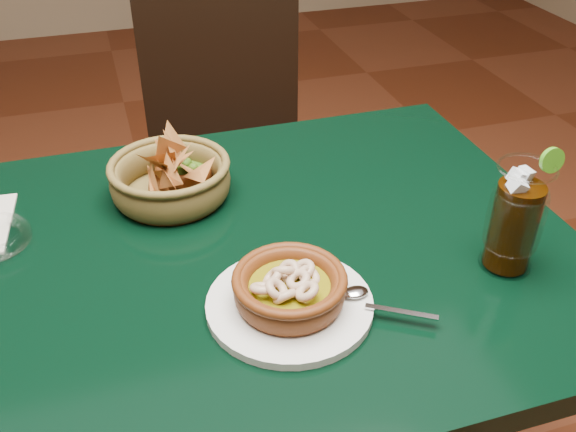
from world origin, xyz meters
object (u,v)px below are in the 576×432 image
object	(u,v)px
chip_basket	(170,178)
cola_drink	(515,219)
dining_table	(202,304)
shrimp_plate	(290,292)
dining_chair	(225,154)

from	to	relation	value
chip_basket	cola_drink	distance (m)	0.56
dining_table	shrimp_plate	world-z (taller)	shrimp_plate
dining_table	dining_chair	distance (m)	0.75
dining_chair	chip_basket	distance (m)	0.62
dining_table	chip_basket	xyz separation A→B (m)	(-0.01, 0.18, 0.14)
dining_table	dining_chair	xyz separation A→B (m)	(0.19, 0.71, -0.13)
dining_chair	shrimp_plate	world-z (taller)	dining_chair
dining_table	cola_drink	world-z (taller)	cola_drink
dining_chair	cola_drink	bearing A→B (deg)	-74.01
shrimp_plate	chip_basket	world-z (taller)	chip_basket
dining_table	chip_basket	distance (m)	0.23
dining_chair	shrimp_plate	xyz separation A→B (m)	(-0.09, -0.86, 0.25)
dining_chair	shrimp_plate	bearing A→B (deg)	-95.92
cola_drink	chip_basket	bearing A→B (deg)	143.04
chip_basket	dining_table	bearing A→B (deg)	-86.91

